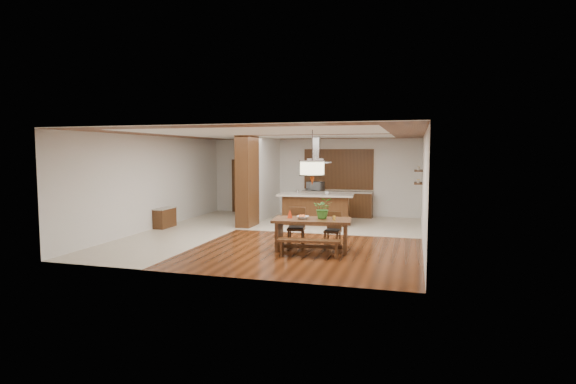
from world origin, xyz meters
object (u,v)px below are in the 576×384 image
(hallway_console, at_px, (165,218))
(dining_chair_left, at_px, (296,227))
(dining_table, at_px, (312,227))
(island_cup, at_px, (327,193))
(range_hood, at_px, (316,150))
(foliage_plant, at_px, (323,208))
(pendant_lantern, at_px, (312,158))
(dining_chair_right, at_px, (333,229))
(kitchen_island, at_px, (316,209))
(dining_bench, at_px, (309,248))
(microwave, at_px, (315,186))
(fruit_bowl, at_px, (303,217))

(hallway_console, bearing_deg, dining_chair_left, -17.40)
(dining_table, distance_m, island_cup, 3.87)
(dining_table, height_order, range_hood, range_hood)
(foliage_plant, bearing_deg, pendant_lantern, -154.46)
(dining_chair_right, bearing_deg, range_hood, 112.84)
(kitchen_island, bearing_deg, dining_chair_right, -75.88)
(foliage_plant, height_order, kitchen_island, foliage_plant)
(range_hood, bearing_deg, foliage_plant, -75.21)
(dining_bench, relative_size, microwave, 2.42)
(foliage_plant, distance_m, range_hood, 4.21)
(range_hood, distance_m, island_cup, 1.46)
(foliage_plant, bearing_deg, dining_table, -154.46)
(hallway_console, relative_size, kitchen_island, 0.35)
(dining_chair_right, height_order, kitchen_island, kitchen_island)
(dining_chair_left, bearing_deg, range_hood, 86.49)
(dining_bench, xyz_separation_m, range_hood, (-0.84, 4.61, 2.26))
(hallway_console, relative_size, fruit_bowl, 3.08)
(dining_table, relative_size, microwave, 3.33)
(pendant_lantern, bearing_deg, island_cup, 95.69)
(hallway_console, xyz_separation_m, range_hood, (4.46, 1.96, 2.15))
(dining_bench, distance_m, island_cup, 4.59)
(pendant_lantern, bearing_deg, dining_chair_right, 57.60)
(dining_bench, bearing_deg, hallway_console, 153.47)
(dining_table, height_order, dining_chair_left, dining_chair_left)
(dining_table, bearing_deg, dining_chair_right, 57.60)
(dining_chair_left, bearing_deg, microwave, 90.03)
(kitchen_island, bearing_deg, range_hood, 84.91)
(dining_chair_left, xyz_separation_m, kitchen_island, (-0.23, 3.43, 0.04))
(dining_chair_left, distance_m, island_cup, 3.36)
(dining_chair_left, relative_size, kitchen_island, 0.38)
(hallway_console, xyz_separation_m, dining_bench, (5.30, -2.65, -0.11))
(dining_chair_left, bearing_deg, dining_chair_right, -0.47)
(dining_chair_left, bearing_deg, foliage_plant, -34.01)
(dining_chair_left, height_order, range_hood, range_hood)
(hallway_console, height_order, island_cup, island_cup)
(foliage_plant, bearing_deg, dining_chair_right, 73.78)
(range_hood, distance_m, microwave, 2.51)
(foliage_plant, bearing_deg, range_hood, 104.79)
(dining_chair_left, relative_size, dining_chair_right, 1.11)
(pendant_lantern, xyz_separation_m, kitchen_island, (-0.76, 3.94, -1.72))
(dining_table, xyz_separation_m, kitchen_island, (-0.76, 3.94, -0.05))
(dining_chair_right, xyz_separation_m, fruit_bowl, (-0.61, -0.69, 0.38))
(dining_chair_left, relative_size, fruit_bowl, 3.37)
(fruit_bowl, bearing_deg, dining_chair_left, 119.01)
(pendant_lantern, xyz_separation_m, microwave, (-1.24, 6.00, -1.13))
(dining_chair_left, distance_m, range_hood, 3.97)
(pendant_lantern, bearing_deg, kitchen_island, 100.95)
(dining_bench, height_order, foliage_plant, foliage_plant)
(fruit_bowl, height_order, island_cup, island_cup)
(dining_chair_right, distance_m, pendant_lantern, 1.96)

